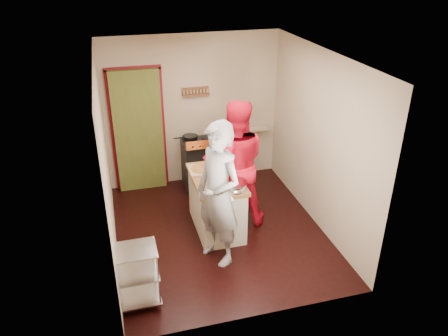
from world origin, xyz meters
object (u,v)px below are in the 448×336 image
Objects in this scene: person_stripe at (218,195)px; island at (217,201)px; wire_shelving at (138,274)px; person_red at (235,164)px; stove at (201,163)px.

island is at bearing 140.37° from person_stripe.
person_stripe is at bearing -102.31° from island.
wire_shelving is at bearing -134.39° from island.
person_red is at bearing 42.08° from wire_shelving.
wire_shelving is at bearing -116.85° from stove.
stove is at bearing 63.15° from wire_shelving.
person_red is at bearing -77.75° from stove.
stove is 2.10m from person_stripe.
wire_shelving is 2.20m from person_red.
wire_shelving is at bearing 51.99° from person_red.
stove reaches higher than wire_shelving.
person_red reaches higher than island.
stove is 0.52× the size of person_red.
wire_shelving is 1.82m from island.
island is at bearing 32.84° from person_red.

